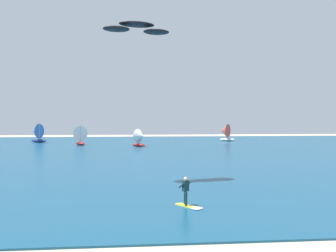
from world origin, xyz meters
TOP-DOWN VIEW (x-y plane):
  - ocean at (0.00, 51.70)m, footprint 160.00×90.00m
  - kitesurfer at (1.27, 13.06)m, footprint 1.56×1.94m
  - kite at (-1.48, 21.36)m, footprint 5.47×2.84m
  - sailboat_anchored_offshore at (-11.47, 64.83)m, footprint 3.15×3.54m
  - sailboat_trailing at (-0.20, 59.53)m, footprint 3.12×3.11m
  - sailboat_outermost at (-21.22, 73.47)m, footprint 3.86×3.45m
  - sailboat_mid_left at (18.78, 74.50)m, footprint 3.78×3.57m

SIDE VIEW (x-z plane):
  - ocean at x=0.00m, z-range 0.00..0.10m
  - kitesurfer at x=1.27m, z-range -0.13..1.54m
  - sailboat_trailing at x=-0.20m, z-range -0.05..3.48m
  - sailboat_anchored_offshore at x=-11.47m, z-range -0.07..3.88m
  - sailboat_mid_left at x=18.78m, z-range -0.08..4.13m
  - sailboat_outermost at x=-21.22m, z-range -0.08..4.24m
  - kite at x=-1.48m, z-range 11.69..12.48m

